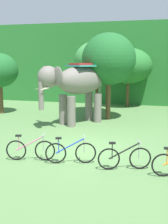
{
  "coord_description": "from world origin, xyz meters",
  "views": [
    {
      "loc": [
        2.76,
        -10.27,
        3.4
      ],
      "look_at": [
        -0.18,
        1.0,
        1.3
      ],
      "focal_mm": 45.75,
      "sensor_mm": 36.0,
      "label": 1
    }
  ],
  "objects_px": {
    "tree_right": "(109,59)",
    "bike_pink": "(30,150)",
    "elephant": "(76,83)",
    "bike_black": "(124,158)",
    "tree_far_right": "(97,60)",
    "tree_far_left": "(128,66)",
    "bike_blue": "(71,152)"
  },
  "relations": [
    {
      "from": "tree_far_left",
      "to": "bike_blue",
      "type": "distance_m",
      "value": 12.85
    },
    {
      "from": "tree_far_left",
      "to": "bike_pink",
      "type": "xyz_separation_m",
      "value": [
        -1.97,
        -12.64,
        -2.63
      ]
    },
    {
      "from": "elephant",
      "to": "bike_black",
      "type": "xyz_separation_m",
      "value": [
        3.35,
        -5.97,
        -1.82
      ]
    },
    {
      "from": "tree_right",
      "to": "bike_pink",
      "type": "xyz_separation_m",
      "value": [
        -1.36,
        -7.69,
        -3.09
      ]
    },
    {
      "from": "tree_far_left",
      "to": "bike_pink",
      "type": "relative_size",
      "value": 2.57
    },
    {
      "from": "tree_right",
      "to": "bike_black",
      "type": "relative_size",
      "value": 3.03
    },
    {
      "from": "tree_far_left",
      "to": "bike_blue",
      "type": "height_order",
      "value": "tree_far_left"
    },
    {
      "from": "tree_right",
      "to": "bike_black",
      "type": "distance_m",
      "value": 8.52
    },
    {
      "from": "elephant",
      "to": "bike_pink",
      "type": "relative_size",
      "value": 2.33
    },
    {
      "from": "bike_black",
      "to": "tree_far_left",
      "type": "bearing_deg",
      "value": 95.7
    },
    {
      "from": "bike_blue",
      "to": "bike_black",
      "type": "height_order",
      "value": "same"
    },
    {
      "from": "elephant",
      "to": "bike_blue",
      "type": "bearing_deg",
      "value": -75.33
    },
    {
      "from": "tree_far_left",
      "to": "elephant",
      "type": "height_order",
      "value": "tree_far_left"
    },
    {
      "from": "elephant",
      "to": "bike_pink",
      "type": "distance_m",
      "value": 6.22
    },
    {
      "from": "tree_right",
      "to": "bike_pink",
      "type": "height_order",
      "value": "tree_right"
    },
    {
      "from": "tree_far_right",
      "to": "elephant",
      "type": "distance_m",
      "value": 3.43
    },
    {
      "from": "elephant",
      "to": "bike_blue",
      "type": "xyz_separation_m",
      "value": [
        1.54,
        -5.87,
        -1.82
      ]
    },
    {
      "from": "tree_far_right",
      "to": "tree_right",
      "type": "distance_m",
      "value": 1.73
    },
    {
      "from": "tree_far_left",
      "to": "elephant",
      "type": "bearing_deg",
      "value": -107.3
    },
    {
      "from": "tree_right",
      "to": "tree_far_right",
      "type": "bearing_deg",
      "value": 124.43
    },
    {
      "from": "elephant",
      "to": "bike_black",
      "type": "bearing_deg",
      "value": -60.71
    },
    {
      "from": "tree_far_left",
      "to": "bike_blue",
      "type": "xyz_separation_m",
      "value": [
        -0.55,
        -12.56,
        -2.63
      ]
    },
    {
      "from": "tree_right",
      "to": "bike_pink",
      "type": "bearing_deg",
      "value": -100.06
    },
    {
      "from": "tree_far_right",
      "to": "bike_black",
      "type": "distance_m",
      "value": 10.04
    },
    {
      "from": "tree_far_left",
      "to": "bike_pink",
      "type": "bearing_deg",
      "value": -98.88
    },
    {
      "from": "tree_right",
      "to": "bike_blue",
      "type": "relative_size",
      "value": 3.0
    },
    {
      "from": "bike_pink",
      "to": "bike_blue",
      "type": "bearing_deg",
      "value": 3.07
    },
    {
      "from": "tree_right",
      "to": "bike_blue",
      "type": "xyz_separation_m",
      "value": [
        0.06,
        -7.61,
        -3.09
      ]
    },
    {
      "from": "bike_pink",
      "to": "tree_right",
      "type": "bearing_deg",
      "value": 79.94
    },
    {
      "from": "tree_far_right",
      "to": "bike_blue",
      "type": "xyz_separation_m",
      "value": [
        1.04,
        -9.04,
        -3.03
      ]
    },
    {
      "from": "tree_far_right",
      "to": "elephant",
      "type": "height_order",
      "value": "tree_far_right"
    },
    {
      "from": "tree_far_right",
      "to": "elephant",
      "type": "xyz_separation_m",
      "value": [
        -0.5,
        -3.17,
        -1.21
      ]
    }
  ]
}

